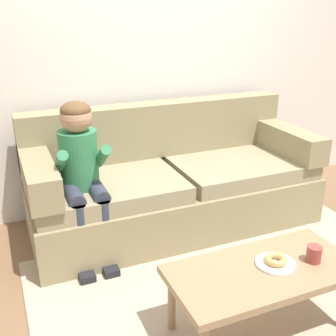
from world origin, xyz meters
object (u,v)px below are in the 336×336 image
(coffee_table, at_px, (263,276))
(person_child, at_px, (82,167))
(mug, at_px, (314,254))
(toy_controller, at_px, (272,253))
(donut, at_px, (276,260))
(couch, at_px, (172,184))

(coffee_table, xyz_separation_m, person_child, (-0.69, 1.12, 0.32))
(person_child, xyz_separation_m, mug, (0.97, -1.17, -0.23))
(coffee_table, xyz_separation_m, toy_controller, (0.51, 0.57, -0.33))
(donut, relative_size, toy_controller, 0.53)
(couch, height_order, coffee_table, couch)
(couch, xyz_separation_m, coffee_table, (-0.06, -1.33, 0.01))
(coffee_table, height_order, mug, mug)
(mug, bearing_deg, donut, 165.93)
(donut, xyz_separation_m, mug, (0.21, -0.05, 0.01))
(coffee_table, distance_m, person_child, 1.35)
(coffee_table, bearing_deg, person_child, 121.70)
(toy_controller, bearing_deg, coffee_table, -131.91)
(mug, height_order, toy_controller, mug)
(coffee_table, relative_size, toy_controller, 4.43)
(couch, relative_size, toy_controller, 9.91)
(couch, xyz_separation_m, mug, (0.22, -1.37, 0.10))
(couch, relative_size, coffee_table, 2.24)
(coffee_table, xyz_separation_m, donut, (0.08, 0.00, 0.08))
(couch, height_order, donut, couch)
(coffee_table, height_order, person_child, person_child)
(donut, bearing_deg, coffee_table, -176.55)
(couch, relative_size, person_child, 2.03)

